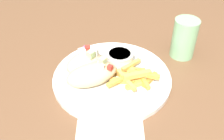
{
  "coord_description": "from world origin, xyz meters",
  "views": [
    {
      "loc": [
        -0.07,
        -0.54,
        1.18
      ],
      "look_at": [
        -0.02,
        -0.01,
        0.74
      ],
      "focal_mm": 42.0,
      "sensor_mm": 36.0,
      "label": 1
    }
  ],
  "objects_px": {
    "sauce_ramekin": "(120,57)",
    "water_glass": "(184,40)",
    "plate": "(112,77)",
    "pita_sandwich_far": "(85,62)",
    "fries_pile": "(133,76)",
    "pita_sandwich_near": "(92,74)"
  },
  "relations": [
    {
      "from": "pita_sandwich_far",
      "to": "water_glass",
      "type": "bearing_deg",
      "value": -28.05
    },
    {
      "from": "pita_sandwich_near",
      "to": "water_glass",
      "type": "distance_m",
      "value": 0.3
    },
    {
      "from": "sauce_ramekin",
      "to": "water_glass",
      "type": "distance_m",
      "value": 0.2
    },
    {
      "from": "pita_sandwich_far",
      "to": "sauce_ramekin",
      "type": "xyz_separation_m",
      "value": [
        0.1,
        0.02,
        -0.0
      ]
    },
    {
      "from": "water_glass",
      "to": "sauce_ramekin",
      "type": "bearing_deg",
      "value": -167.82
    },
    {
      "from": "plate",
      "to": "fries_pile",
      "type": "distance_m",
      "value": 0.06
    },
    {
      "from": "fries_pile",
      "to": "sauce_ramekin",
      "type": "distance_m",
      "value": 0.08
    },
    {
      "from": "fries_pile",
      "to": "sauce_ramekin",
      "type": "bearing_deg",
      "value": 109.29
    },
    {
      "from": "sauce_ramekin",
      "to": "water_glass",
      "type": "xyz_separation_m",
      "value": [
        0.19,
        0.04,
        0.02
      ]
    },
    {
      "from": "water_glass",
      "to": "pita_sandwich_near",
      "type": "bearing_deg",
      "value": -157.62
    },
    {
      "from": "pita_sandwich_near",
      "to": "sauce_ramekin",
      "type": "xyz_separation_m",
      "value": [
        0.08,
        0.07,
        -0.01
      ]
    },
    {
      "from": "pita_sandwich_far",
      "to": "sauce_ramekin",
      "type": "distance_m",
      "value": 0.1
    },
    {
      "from": "pita_sandwich_far",
      "to": "pita_sandwich_near",
      "type": "bearing_deg",
      "value": -111.25
    },
    {
      "from": "sauce_ramekin",
      "to": "water_glass",
      "type": "bearing_deg",
      "value": 12.18
    },
    {
      "from": "plate",
      "to": "pita_sandwich_far",
      "type": "distance_m",
      "value": 0.08
    },
    {
      "from": "water_glass",
      "to": "plate",
      "type": "bearing_deg",
      "value": -157.24
    },
    {
      "from": "pita_sandwich_near",
      "to": "water_glass",
      "type": "bearing_deg",
      "value": 3.08
    },
    {
      "from": "pita_sandwich_near",
      "to": "pita_sandwich_far",
      "type": "height_order",
      "value": "pita_sandwich_near"
    },
    {
      "from": "plate",
      "to": "water_glass",
      "type": "xyz_separation_m",
      "value": [
        0.22,
        0.09,
        0.04
      ]
    },
    {
      "from": "fries_pile",
      "to": "plate",
      "type": "bearing_deg",
      "value": 156.92
    },
    {
      "from": "pita_sandwich_far",
      "to": "plate",
      "type": "bearing_deg",
      "value": -65.22
    },
    {
      "from": "pita_sandwich_near",
      "to": "water_glass",
      "type": "height_order",
      "value": "water_glass"
    }
  ]
}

